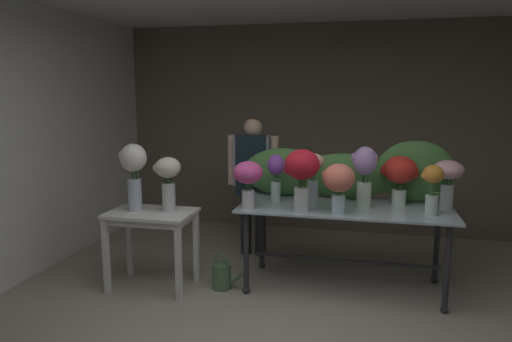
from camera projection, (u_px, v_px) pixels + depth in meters
ground_plane at (300, 277)px, 4.78m from camera, size 7.82×7.82×0.00m
wall_back at (321, 129)px, 6.26m from camera, size 5.30×0.12×2.67m
wall_left at (57, 137)px, 5.16m from camera, size 0.12×3.68×2.67m
display_table_glass at (345, 219)px, 4.41m from camera, size 1.90×0.86×0.79m
side_table_white at (151, 222)px, 4.43m from camera, size 0.78×0.52×0.73m
florist at (253, 172)px, 5.29m from camera, size 0.57×0.24×1.54m
foliage_backdrop at (346, 173)px, 4.65m from camera, size 2.02×0.24×0.58m
vase_crimson_stock at (302, 171)px, 4.12m from camera, size 0.31×0.30×0.55m
vase_violet_snapdragons at (276, 174)px, 4.51m from camera, size 0.18×0.16×0.45m
vase_sunset_freesia at (432, 186)px, 4.04m from camera, size 0.18×0.17×0.43m
vase_lilac_lilies at (364, 171)px, 4.28m from camera, size 0.23×0.21×0.55m
vase_coral_tulips at (339, 182)px, 4.08m from camera, size 0.28×0.27×0.43m
vase_fuchsia_dahlias at (248, 177)px, 4.26m from camera, size 0.27×0.27×0.42m
vase_scarlet_carnations at (400, 173)px, 4.36m from camera, size 0.34×0.30×0.46m
vase_blush_anemones at (447, 177)px, 4.21m from camera, size 0.27×0.26×0.44m
vase_peach_hydrangea at (313, 172)px, 4.38m from camera, size 0.20×0.20×0.48m
vase_white_roses_tall at (133, 169)px, 4.39m from camera, size 0.26×0.24×0.62m
vase_cream_lisianthus_tall at (168, 178)px, 4.38m from camera, size 0.26×0.23×0.50m
watering_can at (222, 275)px, 4.48m from camera, size 0.35×0.18×0.34m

